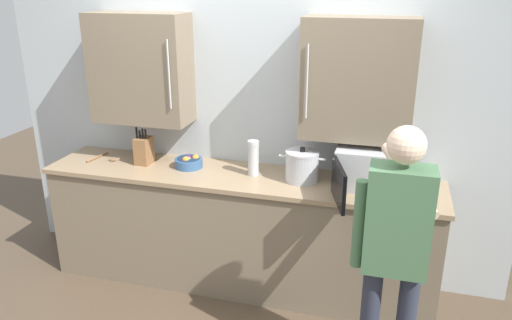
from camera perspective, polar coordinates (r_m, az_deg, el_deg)
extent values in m
cube|color=#B2BCC1|center=(3.90, -0.56, 6.44)|extent=(4.05, 0.10, 2.78)
cube|color=#756651|center=(3.96, -13.12, 10.19)|extent=(0.76, 0.32, 0.83)
cylinder|color=#B7BABF|center=(3.66, -9.96, 9.64)|extent=(0.01, 0.01, 0.50)
cube|color=#756651|center=(3.49, 11.62, 9.03)|extent=(0.76, 0.32, 0.83)
cylinder|color=#B7BABF|center=(3.36, 5.88, 8.91)|extent=(0.01, 0.01, 0.50)
cube|color=#756651|center=(3.93, -1.93, -8.24)|extent=(2.96, 0.57, 0.89)
cube|color=#937A5B|center=(3.73, -2.01, -1.95)|extent=(3.00, 0.61, 0.03)
cube|color=black|center=(3.92, -3.06, -15.16)|extent=(2.96, 0.04, 0.09)
cube|color=#B7BABF|center=(3.56, 13.62, -0.90)|extent=(0.55, 0.34, 0.28)
cube|color=beige|center=(3.55, 12.38, -0.84)|extent=(0.36, 0.29, 0.23)
cube|color=black|center=(3.39, 16.81, -2.24)|extent=(0.15, 0.01, 0.26)
cube|color=black|center=(3.23, 9.45, -2.74)|extent=(0.14, 0.39, 0.26)
cylinder|color=#B7BABF|center=(3.67, -0.31, 0.00)|extent=(0.08, 0.08, 0.24)
cylinder|color=#B7BABF|center=(3.63, -0.32, 1.99)|extent=(0.09, 0.09, 0.03)
cylinder|color=brown|center=(4.26, -17.75, 0.32)|extent=(0.05, 0.25, 0.01)
ellipsoid|color=brown|center=(4.16, -16.18, 0.04)|extent=(0.07, 0.05, 0.02)
cylinder|color=#335684|center=(3.90, -7.74, -0.32)|extent=(0.22, 0.22, 0.07)
cylinder|color=#192B42|center=(3.89, -7.75, -0.11)|extent=(0.18, 0.18, 0.04)
sphere|color=#5B9333|center=(3.88, -7.77, 0.11)|extent=(0.05, 0.05, 0.05)
sphere|color=orange|center=(3.86, -8.08, 0.01)|extent=(0.06, 0.06, 0.06)
sphere|color=#511E5B|center=(3.89, -7.80, 0.18)|extent=(0.06, 0.06, 0.06)
sphere|color=orange|center=(3.89, -6.96, 0.25)|extent=(0.06, 0.06, 0.06)
cube|color=brown|center=(4.02, -12.74, 1.06)|extent=(0.11, 0.15, 0.21)
cylinder|color=black|center=(3.97, -13.55, 3.05)|extent=(0.02, 0.02, 0.09)
cylinder|color=black|center=(3.96, -13.21, 2.88)|extent=(0.02, 0.02, 0.07)
cylinder|color=black|center=(3.95, -12.89, 2.95)|extent=(0.02, 0.02, 0.08)
cylinder|color=black|center=(3.94, -12.56, 2.91)|extent=(0.02, 0.02, 0.08)
cylinder|color=#B7BABF|center=(3.59, 5.29, -0.83)|extent=(0.24, 0.24, 0.21)
cylinder|color=#B7BABF|center=(3.55, 5.35, 0.85)|extent=(0.24, 0.24, 0.02)
cylinder|color=black|center=(3.55, 5.36, 1.20)|extent=(0.04, 0.04, 0.03)
cylinder|color=#B7BABF|center=(3.59, 3.07, 0.47)|extent=(0.05, 0.02, 0.02)
cylinder|color=#B7BABF|center=(3.55, 7.61, 0.04)|extent=(0.05, 0.02, 0.02)
cube|color=#47704C|center=(2.75, 16.03, -6.68)|extent=(0.34, 0.20, 0.60)
sphere|color=beige|center=(2.59, 16.91, 1.65)|extent=(0.20, 0.20, 0.20)
cylinder|color=beige|center=(2.92, 17.06, -2.09)|extent=(0.34, 0.55, 0.26)
cylinder|color=#47704C|center=(2.77, 11.78, -7.22)|extent=(0.07, 0.07, 0.51)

